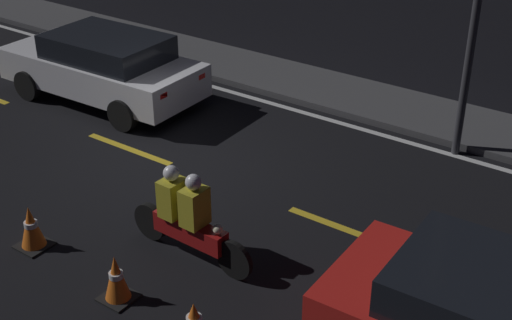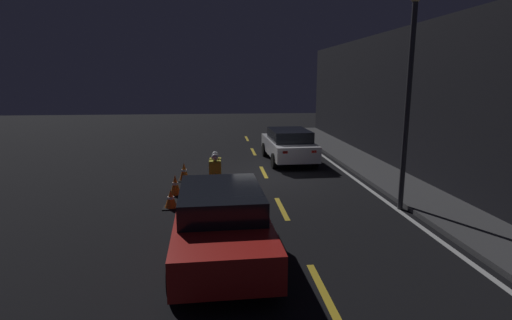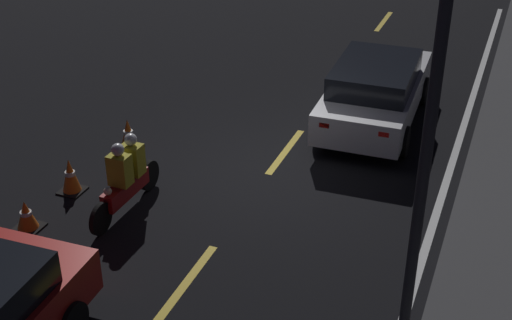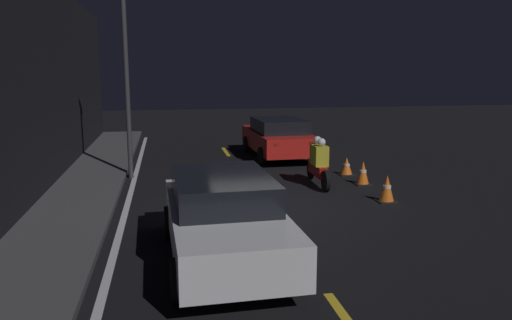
% 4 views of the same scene
% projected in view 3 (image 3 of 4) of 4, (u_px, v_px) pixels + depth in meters
% --- Properties ---
extents(ground_plane, '(56.00, 56.00, 0.00)m').
position_uv_depth(ground_plane, '(268.00, 175.00, 13.54)').
color(ground_plane, black).
extents(raised_curb, '(28.00, 1.81, 0.13)m').
position_uv_depth(raised_curb, '(507.00, 218.00, 12.11)').
color(raised_curb, '#424244').
rests_on(raised_curb, ground).
extents(lane_dash_a, '(2.00, 0.14, 0.01)m').
position_uv_depth(lane_dash_a, '(384.00, 21.00, 21.68)').
color(lane_dash_a, gold).
rests_on(lane_dash_a, ground).
extents(lane_dash_b, '(2.00, 0.14, 0.01)m').
position_uv_depth(lane_dash_b, '(345.00, 73.00, 18.01)').
color(lane_dash_b, gold).
rests_on(lane_dash_b, ground).
extents(lane_dash_c, '(2.00, 0.14, 0.01)m').
position_uv_depth(lane_dash_c, '(286.00, 151.00, 14.35)').
color(lane_dash_c, gold).
rests_on(lane_dash_c, ground).
extents(lane_dash_d, '(2.00, 0.14, 0.01)m').
position_uv_depth(lane_dash_d, '(186.00, 283.00, 10.68)').
color(lane_dash_d, gold).
rests_on(lane_dash_d, ground).
extents(lane_solid_kerb, '(25.20, 0.14, 0.01)m').
position_uv_depth(lane_solid_kerb, '(438.00, 208.00, 12.51)').
color(lane_solid_kerb, silver).
rests_on(lane_solid_kerb, ground).
extents(sedan_white, '(4.35, 2.00, 1.44)m').
position_uv_depth(sedan_white, '(375.00, 90.00, 15.14)').
color(sedan_white, silver).
rests_on(sedan_white, ground).
extents(motorcycle, '(2.11, 0.38, 1.35)m').
position_uv_depth(motorcycle, '(126.00, 177.00, 12.20)').
color(motorcycle, black).
rests_on(motorcycle, ground).
extents(traffic_cone_near, '(0.46, 0.46, 0.66)m').
position_uv_depth(traffic_cone_near, '(128.00, 135.00, 14.29)').
color(traffic_cone_near, black).
rests_on(traffic_cone_near, ground).
extents(traffic_cone_mid, '(0.44, 0.44, 0.66)m').
position_uv_depth(traffic_cone_mid, '(70.00, 176.00, 12.85)').
color(traffic_cone_mid, black).
rests_on(traffic_cone_mid, ground).
extents(traffic_cone_far, '(0.46, 0.46, 0.53)m').
position_uv_depth(traffic_cone_far, '(26.00, 216.00, 11.83)').
color(traffic_cone_far, black).
rests_on(traffic_cone_far, ground).
extents(street_lamp, '(0.28, 0.28, 5.76)m').
position_uv_depth(street_lamp, '(428.00, 139.00, 7.77)').
color(street_lamp, '#333338').
rests_on(street_lamp, ground).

